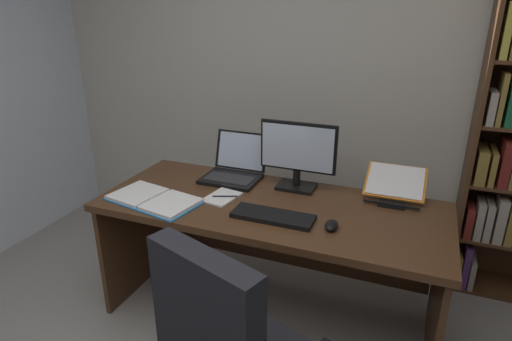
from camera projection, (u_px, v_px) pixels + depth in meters
name	position (u px, v px, depth m)	size (l,w,h in m)	color
wall_back	(322.00, 59.00, 3.02)	(4.85, 0.12, 2.79)	beige
desk	(274.00, 228.00, 2.49)	(1.88, 0.77, 0.74)	#4C2D19
monitor	(298.00, 156.00, 2.47)	(0.45, 0.16, 0.40)	black
laptop	(234.00, 169.00, 2.68)	(0.34, 0.34, 0.26)	black
keyboard	(273.00, 216.00, 2.18)	(0.42, 0.15, 0.02)	black
computer_mouse	(331.00, 225.00, 2.08)	(0.06, 0.10, 0.04)	black
reading_stand_with_book	(395.00, 185.00, 2.40)	(0.32, 0.30, 0.15)	black
open_binder	(154.00, 199.00, 2.37)	(0.55, 0.37, 0.02)	#2D84C6
notepad	(222.00, 197.00, 2.41)	(0.15, 0.21, 0.01)	white
pen	(225.00, 196.00, 2.40)	(0.01, 0.01, 0.14)	black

